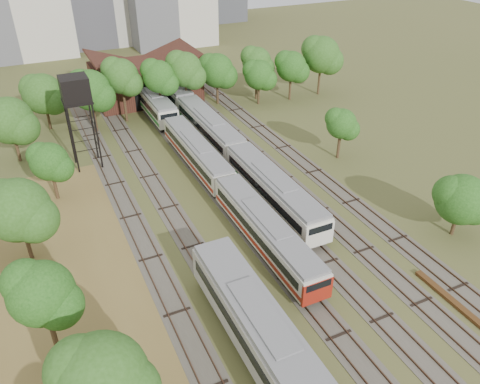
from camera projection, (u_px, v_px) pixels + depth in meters
ground at (389, 359)px, 32.65m from camera, size 240.00×240.00×0.00m
dry_grass_patch at (106, 364)px, 32.24m from camera, size 14.00×60.00×0.04m
tracks at (232, 192)px, 51.64m from camera, size 24.60×80.00×0.19m
railcar_red_set at (227, 187)px, 49.02m from camera, size 2.71×34.58×3.35m
railcar_green_set at (210, 128)px, 61.57m from camera, size 2.97×52.08×3.68m
railcar_rear at (153, 102)px, 69.94m from camera, size 2.91×16.08×3.60m
old_grey_coach at (262, 335)px, 31.66m from camera, size 3.26×18.00×4.04m
water_tower at (75, 92)px, 52.13m from camera, size 3.18×3.18×11.00m
rail_pile_far at (459, 307)px, 36.66m from camera, size 0.57×9.05×0.29m
maintenance_shed at (145, 80)px, 75.40m from camera, size 16.45×11.55×7.58m
tree_band_left at (41, 239)px, 35.90m from camera, size 8.48×54.68×8.14m
tree_band_far at (192, 73)px, 68.69m from camera, size 47.88×9.82×9.49m
tree_band_right at (340, 125)px, 56.64m from camera, size 5.64×43.48×7.00m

